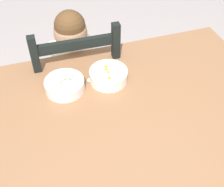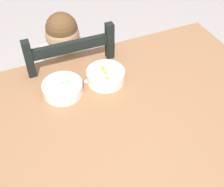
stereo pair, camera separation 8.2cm
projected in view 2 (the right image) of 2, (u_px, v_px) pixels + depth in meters
The scene contains 6 objects.
dining_table at pixel (132, 124), 1.31m from camera, with size 1.25×0.89×0.76m.
dining_chair at pixel (71, 93), 1.73m from camera, with size 0.43×0.43×0.95m.
child_figure at pixel (68, 70), 1.60m from camera, with size 0.32×0.31×0.95m.
bowl_of_peas at pixel (63, 88), 1.27m from camera, with size 0.17×0.17×0.05m.
bowl_of_carrots at pixel (106, 76), 1.32m from camera, with size 0.17×0.17×0.05m.
spoon at pixel (93, 79), 1.34m from camera, with size 0.14×0.04×0.01m.
Camera 2 is at (-0.41, -0.74, 1.67)m, focal length 47.77 mm.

